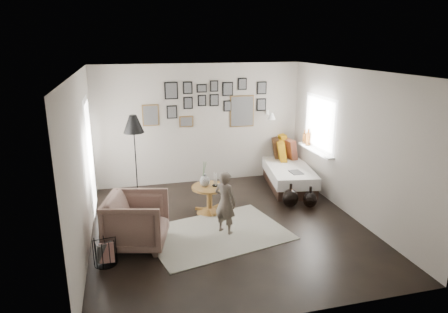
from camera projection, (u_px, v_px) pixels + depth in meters
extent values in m
plane|color=black|center=(229.00, 226.00, 6.81)|extent=(4.80, 4.80, 0.00)
plane|color=#9F978B|center=(200.00, 124.00, 8.68)|extent=(4.50, 0.00, 4.50)
plane|color=#9F978B|center=(288.00, 213.00, 4.22)|extent=(4.50, 0.00, 4.50)
plane|color=#9F978B|center=(82.00, 163.00, 5.91)|extent=(0.00, 4.80, 4.80)
plane|color=#9F978B|center=(352.00, 144.00, 6.99)|extent=(0.00, 4.80, 4.80)
plane|color=white|center=(229.00, 71.00, 6.09)|extent=(4.80, 4.80, 0.00)
plane|color=white|center=(90.00, 158.00, 7.10)|extent=(0.00, 2.14, 2.14)
plane|color=white|center=(90.00, 158.00, 7.10)|extent=(0.00, 1.88, 1.88)
plane|color=white|center=(90.00, 158.00, 7.10)|extent=(0.00, 1.93, 1.93)
plane|color=white|center=(320.00, 123.00, 8.06)|extent=(0.00, 1.30, 1.30)
plane|color=white|center=(320.00, 123.00, 8.06)|extent=(0.00, 1.14, 1.14)
cube|color=white|center=(315.00, 150.00, 8.21)|extent=(0.15, 1.32, 0.04)
cylinder|color=#8C4C14|center=(308.00, 139.00, 8.49)|extent=(0.10, 0.10, 0.28)
cylinder|color=#8C4C14|center=(305.00, 138.00, 8.66)|extent=(0.08, 0.08, 0.22)
cube|color=brown|center=(151.00, 115.00, 8.35)|extent=(0.35, 0.03, 0.45)
cube|color=black|center=(151.00, 115.00, 8.33)|extent=(0.30, 0.01, 0.40)
cube|color=black|center=(171.00, 91.00, 8.31)|extent=(0.28, 0.03, 0.36)
cube|color=black|center=(171.00, 91.00, 8.30)|extent=(0.23, 0.01, 0.31)
cube|color=black|center=(172.00, 112.00, 8.44)|extent=(0.22, 0.03, 0.28)
cube|color=black|center=(172.00, 112.00, 8.42)|extent=(0.17, 0.01, 0.23)
cube|color=black|center=(188.00, 88.00, 8.39)|extent=(0.20, 0.03, 0.26)
cube|color=black|center=(188.00, 88.00, 8.37)|extent=(0.15, 0.01, 0.21)
cube|color=black|center=(188.00, 103.00, 8.47)|extent=(0.20, 0.03, 0.26)
cube|color=black|center=(188.00, 103.00, 8.46)|extent=(0.15, 0.01, 0.21)
cube|color=black|center=(202.00, 88.00, 8.46)|extent=(0.22, 0.03, 0.18)
cube|color=black|center=(202.00, 88.00, 8.45)|extent=(0.17, 0.01, 0.13)
cube|color=black|center=(202.00, 101.00, 8.54)|extent=(0.18, 0.03, 0.24)
cube|color=black|center=(202.00, 101.00, 8.52)|extent=(0.13, 0.01, 0.19)
cube|color=black|center=(214.00, 86.00, 8.52)|extent=(0.18, 0.03, 0.24)
cube|color=black|center=(214.00, 86.00, 8.50)|extent=(0.13, 0.01, 0.19)
cube|color=black|center=(214.00, 100.00, 8.60)|extent=(0.20, 0.03, 0.26)
cube|color=black|center=(214.00, 100.00, 8.58)|extent=(0.15, 0.01, 0.21)
cube|color=black|center=(228.00, 89.00, 8.61)|extent=(0.24, 0.03, 0.30)
cube|color=black|center=(228.00, 89.00, 8.59)|extent=(0.19, 0.01, 0.25)
cube|color=black|center=(228.00, 106.00, 8.71)|extent=(0.18, 0.03, 0.24)
cube|color=black|center=(228.00, 106.00, 8.70)|extent=(0.13, 0.01, 0.19)
cube|color=brown|center=(242.00, 111.00, 8.83)|extent=(0.55, 0.03, 0.70)
cube|color=black|center=(242.00, 111.00, 8.81)|extent=(0.50, 0.01, 0.65)
cube|color=black|center=(242.00, 84.00, 8.66)|extent=(0.20, 0.03, 0.26)
cube|color=black|center=(243.00, 84.00, 8.64)|extent=(0.15, 0.01, 0.21)
cube|color=black|center=(262.00, 88.00, 8.80)|extent=(0.22, 0.03, 0.28)
cube|color=black|center=(262.00, 88.00, 8.78)|extent=(0.17, 0.01, 0.23)
cube|color=black|center=(261.00, 105.00, 8.90)|extent=(0.22, 0.03, 0.28)
cube|color=black|center=(262.00, 105.00, 8.88)|extent=(0.17, 0.01, 0.23)
cube|color=brown|center=(186.00, 122.00, 8.57)|extent=(0.30, 0.03, 0.24)
cube|color=black|center=(186.00, 122.00, 8.56)|extent=(0.25, 0.01, 0.19)
cube|color=white|center=(268.00, 112.00, 8.97)|extent=(0.06, 0.04, 0.10)
cylinder|color=white|center=(270.00, 112.00, 8.86)|extent=(0.02, 0.24, 0.02)
cone|color=white|center=(272.00, 116.00, 8.75)|extent=(0.18, 0.18, 0.14)
cube|color=white|center=(217.00, 234.00, 6.55)|extent=(2.49, 2.00, 0.01)
cone|color=brown|center=(210.00, 210.00, 7.36)|extent=(0.48, 0.48, 0.09)
cylinder|color=brown|center=(210.00, 199.00, 7.30)|extent=(0.10, 0.10, 0.37)
cylinder|color=brown|center=(209.00, 187.00, 7.24)|extent=(0.65, 0.65, 0.04)
ellipsoid|color=black|center=(205.00, 181.00, 7.20)|extent=(0.19, 0.19, 0.20)
cylinder|color=black|center=(205.00, 175.00, 7.17)|extent=(0.06, 0.06, 0.04)
cylinder|color=black|center=(215.00, 185.00, 7.26)|extent=(0.11, 0.11, 0.02)
cube|color=black|center=(287.00, 180.00, 8.78)|extent=(1.12, 2.03, 0.22)
cube|color=silver|center=(287.00, 170.00, 8.71)|extent=(1.19, 2.10, 0.24)
cube|color=#9B6308|center=(275.00, 145.00, 9.35)|extent=(0.25, 0.57, 0.56)
cube|color=black|center=(271.00, 147.00, 9.23)|extent=(0.35, 0.55, 0.50)
cube|color=maroon|center=(285.00, 149.00, 9.14)|extent=(0.29, 0.51, 0.48)
cube|color=#9B6308|center=(279.00, 151.00, 8.97)|extent=(0.32, 0.50, 0.46)
cube|color=black|center=(296.00, 172.00, 8.15)|extent=(0.22, 0.31, 0.02)
imported|color=brown|center=(137.00, 221.00, 6.07)|extent=(1.09, 1.07, 0.82)
cube|color=beige|center=(139.00, 215.00, 6.10)|extent=(0.46, 0.47, 0.17)
cylinder|color=black|center=(138.00, 198.00, 7.99)|extent=(0.26, 0.26, 0.03)
cylinder|color=black|center=(136.00, 163.00, 7.78)|extent=(0.02, 0.02, 1.51)
cone|color=black|center=(133.00, 124.00, 7.56)|extent=(0.40, 0.40, 0.34)
cube|color=black|center=(105.00, 252.00, 5.63)|extent=(0.23, 0.18, 0.29)
cube|color=beige|center=(107.00, 253.00, 5.62)|extent=(0.22, 0.08, 0.29)
ellipsoid|color=black|center=(290.00, 198.00, 7.58)|extent=(0.31, 0.31, 0.35)
cylinder|color=black|center=(291.00, 187.00, 7.52)|extent=(0.05, 0.05, 0.11)
ellipsoid|color=black|center=(310.00, 200.00, 7.56)|extent=(0.27, 0.27, 0.31)
cylinder|color=black|center=(311.00, 189.00, 7.50)|extent=(0.05, 0.05, 0.11)
imported|color=#5B5147|center=(225.00, 203.00, 6.45)|extent=(0.45, 0.46, 1.06)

